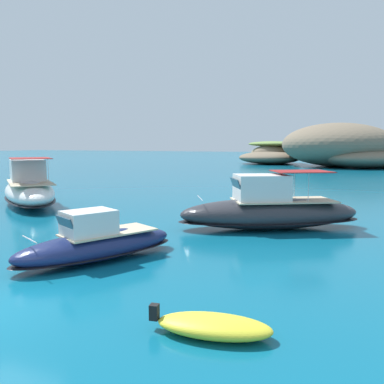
{
  "coord_description": "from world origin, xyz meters",
  "views": [
    {
      "loc": [
        8.79,
        -7.08,
        4.24
      ],
      "look_at": [
        -2.01,
        16.89,
        1.09
      ],
      "focal_mm": 37.74,
      "sensor_mm": 36.0,
      "label": 1
    }
  ],
  "objects_px": {
    "motorboat_charcoal": "(269,210)",
    "islet_large": "(350,149)",
    "motorboat_white": "(29,189)",
    "islet_small": "(272,154)",
    "dinghy_tender": "(213,326)",
    "motorboat_navy": "(97,243)"
  },
  "relations": [
    {
      "from": "motorboat_navy",
      "to": "dinghy_tender",
      "type": "relative_size",
      "value": 2.27
    },
    {
      "from": "dinghy_tender",
      "to": "motorboat_white",
      "type": "bearing_deg",
      "value": 145.61
    },
    {
      "from": "motorboat_charcoal",
      "to": "dinghy_tender",
      "type": "distance_m",
      "value": 11.92
    },
    {
      "from": "islet_small",
      "to": "dinghy_tender",
      "type": "distance_m",
      "value": 81.08
    },
    {
      "from": "islet_small",
      "to": "motorboat_charcoal",
      "type": "xyz_separation_m",
      "value": [
        15.55,
        -67.44,
        -1.04
      ]
    },
    {
      "from": "motorboat_white",
      "to": "islet_small",
      "type": "bearing_deg",
      "value": 88.49
    },
    {
      "from": "motorboat_navy",
      "to": "dinghy_tender",
      "type": "xyz_separation_m",
      "value": [
        6.02,
        -3.71,
        -0.4
      ]
    },
    {
      "from": "motorboat_charcoal",
      "to": "motorboat_white",
      "type": "xyz_separation_m",
      "value": [
        -17.3,
        1.14,
        0.13
      ]
    },
    {
      "from": "islet_large",
      "to": "motorboat_navy",
      "type": "xyz_separation_m",
      "value": [
        -4.79,
        -70.97,
        -2.57
      ]
    },
    {
      "from": "motorboat_charcoal",
      "to": "dinghy_tender",
      "type": "bearing_deg",
      "value": -82.27
    },
    {
      "from": "islet_large",
      "to": "motorboat_white",
      "type": "bearing_deg",
      "value": -105.97
    },
    {
      "from": "motorboat_charcoal",
      "to": "motorboat_navy",
      "type": "bearing_deg",
      "value": -118.67
    },
    {
      "from": "motorboat_charcoal",
      "to": "dinghy_tender",
      "type": "xyz_separation_m",
      "value": [
        1.6,
        -11.79,
        -0.69
      ]
    },
    {
      "from": "islet_small",
      "to": "islet_large",
      "type": "bearing_deg",
      "value": -15.94
    },
    {
      "from": "motorboat_navy",
      "to": "islet_large",
      "type": "bearing_deg",
      "value": 86.14
    },
    {
      "from": "motorboat_white",
      "to": "dinghy_tender",
      "type": "xyz_separation_m",
      "value": [
        18.9,
        -12.93,
        -0.83
      ]
    },
    {
      "from": "motorboat_charcoal",
      "to": "motorboat_navy",
      "type": "xyz_separation_m",
      "value": [
        -4.42,
        -8.08,
        -0.29
      ]
    },
    {
      "from": "motorboat_charcoal",
      "to": "motorboat_white",
      "type": "relative_size",
      "value": 0.91
    },
    {
      "from": "motorboat_navy",
      "to": "dinghy_tender",
      "type": "bearing_deg",
      "value": -31.68
    },
    {
      "from": "islet_small",
      "to": "dinghy_tender",
      "type": "bearing_deg",
      "value": -77.79
    },
    {
      "from": "islet_large",
      "to": "dinghy_tender",
      "type": "height_order",
      "value": "islet_large"
    },
    {
      "from": "motorboat_charcoal",
      "to": "islet_large",
      "type": "bearing_deg",
      "value": 89.66
    }
  ]
}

